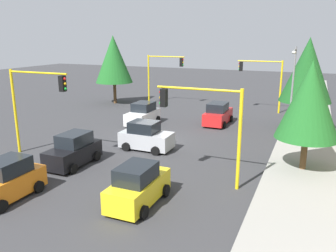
{
  "coord_description": "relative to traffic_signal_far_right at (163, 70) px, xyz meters",
  "views": [
    {
      "loc": [
        22.51,
        10.71,
        7.64
      ],
      "look_at": [
        -0.28,
        0.9,
        1.2
      ],
      "focal_mm": 36.68,
      "sensor_mm": 36.0,
      "label": 1
    }
  ],
  "objects": [
    {
      "name": "car_yellow",
      "position": [
        23.46,
        9.26,
        -3.09
      ],
      "size": [
        3.83,
        1.96,
        1.98
      ],
      "color": "yellow",
      "rests_on": "ground"
    },
    {
      "name": "car_red",
      "position": [
        7.04,
        8.61,
        -3.09
      ],
      "size": [
        4.14,
        2.06,
        1.98
      ],
      "color": "red",
      "rests_on": "ground"
    },
    {
      "name": "traffic_signal_near_right",
      "position": [
        20.0,
        -0.0,
        0.01
      ],
      "size": [
        0.36,
        4.59,
        5.64
      ],
      "color": "yellow",
      "rests_on": "ground"
    },
    {
      "name": "sidewalk_kerb",
      "position": [
        9.0,
        16.19,
        -3.91
      ],
      "size": [
        80.0,
        4.0,
        0.15
      ],
      "primitive_type": "cube",
      "color": "gray",
      "rests_on": "ground"
    },
    {
      "name": "car_black",
      "position": [
        20.48,
        3.18,
        -3.09
      ],
      "size": [
        3.79,
        1.99,
        1.98
      ],
      "color": "black",
      "rests_on": "ground"
    },
    {
      "name": "car_silver",
      "position": [
        16.0,
        5.89,
        -3.09
      ],
      "size": [
        2.1,
        3.61,
        1.98
      ],
      "color": "#B2B5BA",
      "rests_on": "ground"
    },
    {
      "name": "traffic_signal_far_right",
      "position": [
        0.0,
        0.0,
        0.0
      ],
      "size": [
        0.36,
        4.59,
        5.63
      ],
      "color": "yellow",
      "rests_on": "ground"
    },
    {
      "name": "ground_plane",
      "position": [
        14.0,
        5.69,
        -3.99
      ],
      "size": [
        120.0,
        120.0,
        0.0
      ],
      "primitive_type": "plane",
      "color": "#353538"
    },
    {
      "name": "tree_opposite_side",
      "position": [
        2.0,
        -5.31,
        1.17
      ],
      "size": [
        4.3,
        4.3,
        7.86
      ],
      "color": "brown",
      "rests_on": "ground"
    },
    {
      "name": "car_orange",
      "position": [
        25.47,
        3.14,
        -3.09
      ],
      "size": [
        3.68,
        2.01,
        1.98
      ],
      "color": "orange",
      "rests_on": "ground"
    },
    {
      "name": "traffic_signal_near_left",
      "position": [
        20.0,
        11.32,
        -0.26
      ],
      "size": [
        0.36,
        4.59,
        5.23
      ],
      "color": "yellow",
      "rests_on": "ground"
    },
    {
      "name": "tree_roadside_mid",
      "position": [
        6.0,
        15.69,
        1.04
      ],
      "size": [
        4.19,
        4.19,
        7.67
      ],
      "color": "brown",
      "rests_on": "ground"
    },
    {
      "name": "traffic_signal_far_left",
      "position": [
        -0.0,
        11.34,
        -0.16
      ],
      "size": [
        0.36,
        4.59,
        5.39
      ],
      "color": "yellow",
      "rests_on": "ground"
    },
    {
      "name": "lane_arrow_near",
      "position": [
        25.51,
        2.69,
        -3.98
      ],
      "size": [
        2.4,
        1.1,
        1.1
      ],
      "color": "silver",
      "rests_on": "ground"
    },
    {
      "name": "tree_roadside_near",
      "position": [
        16.0,
        16.19,
        0.21
      ],
      "size": [
        3.53,
        3.53,
        6.42
      ],
      "color": "brown",
      "rests_on": "ground"
    },
    {
      "name": "car_white",
      "position": [
        9.76,
        2.43,
        -3.09
      ],
      "size": [
        3.86,
        2.11,
        1.98
      ],
      "color": "white",
      "rests_on": "ground"
    },
    {
      "name": "street_lamp_curbside",
      "position": [
        10.39,
        14.89,
        0.36
      ],
      "size": [
        2.15,
        0.28,
        7.0
      ],
      "color": "slate",
      "rests_on": "ground"
    }
  ]
}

